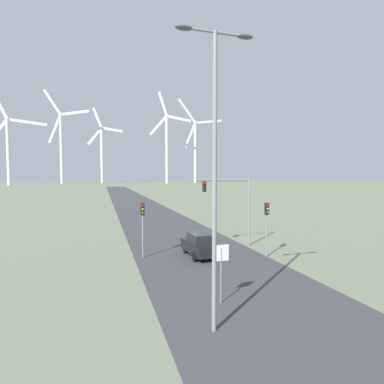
{
  "coord_description": "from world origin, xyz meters",
  "views": [
    {
      "loc": [
        -7.28,
        -2.66,
        6.34
      ],
      "look_at": [
        0.0,
        21.4,
        4.93
      ],
      "focal_mm": 28.0,
      "sensor_mm": 36.0,
      "label": 1
    }
  ],
  "objects_px": {
    "wind_turbine_center": "(102,149)",
    "wind_turbine_far_right": "(195,146)",
    "wind_turbine_far_left": "(8,143)",
    "streetlamp": "(215,151)",
    "traffic_light_post_near_right": "(267,218)",
    "wind_turbine_right": "(167,143)",
    "stop_sign_near": "(221,262)",
    "traffic_light_mast_overhead": "(231,197)",
    "traffic_light_post_near_left": "(143,218)",
    "car_approaching": "(200,245)",
    "wind_turbine_left": "(61,141)"
  },
  "relations": [
    {
      "from": "wind_turbine_center",
      "to": "wind_turbine_far_right",
      "type": "relative_size",
      "value": 0.85
    },
    {
      "from": "wind_turbine_far_left",
      "to": "wind_turbine_far_right",
      "type": "relative_size",
      "value": 0.9
    },
    {
      "from": "streetlamp",
      "to": "traffic_light_post_near_right",
      "type": "distance_m",
      "value": 12.82
    },
    {
      "from": "wind_turbine_far_right",
      "to": "streetlamp",
      "type": "bearing_deg",
      "value": -107.27
    },
    {
      "from": "streetlamp",
      "to": "wind_turbine_right",
      "type": "bearing_deg",
      "value": 78.44
    },
    {
      "from": "stop_sign_near",
      "to": "traffic_light_mast_overhead",
      "type": "xyz_separation_m",
      "value": [
        5.34,
        10.66,
        2.38
      ]
    },
    {
      "from": "traffic_light_post_near_left",
      "to": "car_approaching",
      "type": "distance_m",
      "value": 4.92
    },
    {
      "from": "stop_sign_near",
      "to": "wind_turbine_far_left",
      "type": "xyz_separation_m",
      "value": [
        -62.22,
        203.74,
        24.66
      ]
    },
    {
      "from": "wind_turbine_left",
      "to": "wind_turbine_center",
      "type": "distance_m",
      "value": 30.35
    },
    {
      "from": "traffic_light_post_near_left",
      "to": "traffic_light_mast_overhead",
      "type": "relative_size",
      "value": 0.68
    },
    {
      "from": "traffic_light_post_near_left",
      "to": "traffic_light_post_near_right",
      "type": "height_order",
      "value": "traffic_light_post_near_right"
    },
    {
      "from": "traffic_light_post_near_left",
      "to": "traffic_light_mast_overhead",
      "type": "distance_m",
      "value": 8.16
    },
    {
      "from": "streetlamp",
      "to": "wind_turbine_far_right",
      "type": "relative_size",
      "value": 0.17
    },
    {
      "from": "traffic_light_mast_overhead",
      "to": "wind_turbine_far_right",
      "type": "bearing_deg",
      "value": 73.34
    },
    {
      "from": "traffic_light_mast_overhead",
      "to": "wind_turbine_left",
      "type": "height_order",
      "value": "wind_turbine_left"
    },
    {
      "from": "traffic_light_post_near_left",
      "to": "wind_turbine_center",
      "type": "bearing_deg",
      "value": 90.61
    },
    {
      "from": "streetlamp",
      "to": "car_approaching",
      "type": "distance_m",
      "value": 12.92
    },
    {
      "from": "traffic_light_post_near_left",
      "to": "wind_turbine_right",
      "type": "relative_size",
      "value": 0.06
    },
    {
      "from": "wind_turbine_left",
      "to": "wind_turbine_far_right",
      "type": "height_order",
      "value": "wind_turbine_left"
    },
    {
      "from": "traffic_light_post_near_right",
      "to": "wind_turbine_far_right",
      "type": "height_order",
      "value": "wind_turbine_far_right"
    },
    {
      "from": "traffic_light_post_near_left",
      "to": "traffic_light_mast_overhead",
      "type": "height_order",
      "value": "traffic_light_mast_overhead"
    },
    {
      "from": "traffic_light_post_near_right",
      "to": "wind_turbine_center",
      "type": "bearing_deg",
      "value": 92.9
    },
    {
      "from": "traffic_light_mast_overhead",
      "to": "wind_turbine_far_right",
      "type": "relative_size",
      "value": 0.09
    },
    {
      "from": "wind_turbine_far_right",
      "to": "wind_turbine_left",
      "type": "bearing_deg",
      "value": 177.1
    },
    {
      "from": "streetlamp",
      "to": "wind_turbine_left",
      "type": "relative_size",
      "value": 0.16
    },
    {
      "from": "stop_sign_near",
      "to": "traffic_light_post_near_left",
      "type": "xyz_separation_m",
      "value": [
        -2.6,
        9.38,
        1.02
      ]
    },
    {
      "from": "traffic_light_mast_overhead",
      "to": "car_approaching",
      "type": "height_order",
      "value": "traffic_light_mast_overhead"
    },
    {
      "from": "wind_turbine_right",
      "to": "wind_turbine_far_right",
      "type": "height_order",
      "value": "wind_turbine_right"
    },
    {
      "from": "wind_turbine_center",
      "to": "wind_turbine_right",
      "type": "xyz_separation_m",
      "value": [
        48.64,
        -20.01,
        4.81
      ]
    },
    {
      "from": "stop_sign_near",
      "to": "wind_turbine_left",
      "type": "distance_m",
      "value": 241.63
    },
    {
      "from": "wind_turbine_far_right",
      "to": "traffic_light_post_near_right",
      "type": "bearing_deg",
      "value": -106.09
    },
    {
      "from": "traffic_light_post_near_right",
      "to": "wind_turbine_left",
      "type": "distance_m",
      "value": 235.87
    },
    {
      "from": "wind_turbine_center",
      "to": "wind_turbine_right",
      "type": "bearing_deg",
      "value": -22.36
    },
    {
      "from": "streetlamp",
      "to": "traffic_light_post_near_left",
      "type": "bearing_deg",
      "value": 96.47
    },
    {
      "from": "traffic_light_mast_overhead",
      "to": "wind_turbine_left",
      "type": "distance_m",
      "value": 231.73
    },
    {
      "from": "wind_turbine_left",
      "to": "wind_turbine_far_left",
      "type": "bearing_deg",
      "value": -129.34
    },
    {
      "from": "traffic_light_mast_overhead",
      "to": "wind_turbine_center",
      "type": "bearing_deg",
      "value": 92.62
    },
    {
      "from": "streetlamp",
      "to": "wind_turbine_center",
      "type": "bearing_deg",
      "value": 90.9
    },
    {
      "from": "car_approaching",
      "to": "traffic_light_post_near_left",
      "type": "bearing_deg",
      "value": 168.05
    },
    {
      "from": "traffic_light_post_near_left",
      "to": "wind_turbine_right",
      "type": "bearing_deg",
      "value": 77.45
    },
    {
      "from": "stop_sign_near",
      "to": "wind_turbine_right",
      "type": "bearing_deg",
      "value": 78.64
    },
    {
      "from": "streetlamp",
      "to": "traffic_light_post_near_left",
      "type": "height_order",
      "value": "streetlamp"
    },
    {
      "from": "streetlamp",
      "to": "traffic_light_post_near_left",
      "type": "distance_m",
      "value": 12.55
    },
    {
      "from": "wind_turbine_far_left",
      "to": "wind_turbine_far_right",
      "type": "height_order",
      "value": "wind_turbine_far_right"
    },
    {
      "from": "traffic_light_post_near_left",
      "to": "wind_turbine_right",
      "type": "distance_m",
      "value": 214.58
    },
    {
      "from": "wind_turbine_left",
      "to": "traffic_light_post_near_right",
      "type": "bearing_deg",
      "value": -79.8
    },
    {
      "from": "car_approaching",
      "to": "wind_turbine_right",
      "type": "relative_size",
      "value": 0.06
    },
    {
      "from": "traffic_light_post_near_left",
      "to": "wind_turbine_center",
      "type": "xyz_separation_m",
      "value": [
        -2.43,
        227.59,
        23.8
      ]
    },
    {
      "from": "wind_turbine_left",
      "to": "wind_turbine_center",
      "type": "xyz_separation_m",
      "value": [
        29.81,
        -0.17,
        -5.72
      ]
    },
    {
      "from": "traffic_light_post_near_right",
      "to": "wind_turbine_left",
      "type": "height_order",
      "value": "wind_turbine_left"
    }
  ]
}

